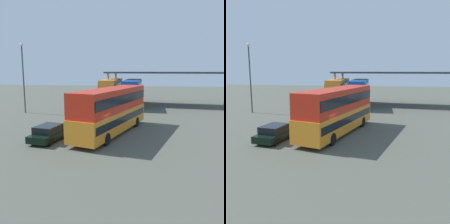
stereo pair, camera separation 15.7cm
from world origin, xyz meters
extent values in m
plane|color=#4F5247|center=(0.00, 0.00, 0.00)|extent=(140.00, 140.00, 0.00)
cube|color=orange|center=(0.80, 3.07, 1.26)|extent=(5.53, 11.72, 1.83)
cube|color=red|center=(0.80, 3.07, 3.17)|extent=(5.39, 11.47, 1.98)
cube|color=black|center=(0.80, 3.07, 1.48)|extent=(5.44, 11.28, 0.62)
cube|color=black|center=(0.80, 3.07, 3.27)|extent=(5.44, 11.28, 0.79)
cube|color=black|center=(2.33, 8.53, 1.54)|extent=(2.10, 0.68, 1.10)
cube|color=orange|center=(2.33, 8.53, 2.42)|extent=(1.73, 0.56, 0.36)
cylinder|color=black|center=(0.65, 6.80, 0.50)|extent=(0.54, 1.04, 1.00)
cylinder|color=black|center=(2.87, 6.18, 0.50)|extent=(0.54, 1.04, 1.00)
cylinder|color=black|center=(-1.26, -0.04, 0.50)|extent=(0.54, 1.04, 1.00)
cylinder|color=black|center=(0.95, -0.66, 0.50)|extent=(0.54, 1.04, 1.00)
cube|color=black|center=(-3.92, -0.12, 0.49)|extent=(2.38, 4.29, 0.55)
cube|color=black|center=(-3.95, -0.32, 1.06)|extent=(1.96, 2.46, 0.58)
cylinder|color=black|center=(-4.52, 1.25, 0.30)|extent=(0.29, 0.62, 0.60)
cylinder|color=black|center=(-2.92, 1.00, 0.30)|extent=(0.29, 0.62, 0.60)
cylinder|color=black|center=(-4.91, -1.23, 0.30)|extent=(0.29, 0.62, 0.60)
cylinder|color=black|center=(-3.31, -1.48, 0.30)|extent=(0.29, 0.62, 0.60)
cube|color=white|center=(-2.11, 20.96, 1.30)|extent=(2.46, 10.37, 1.89)
cube|color=orange|center=(-2.11, 20.96, 3.27)|extent=(2.39, 10.16, 2.05)
cube|color=black|center=(-2.11, 20.96, 1.52)|extent=(2.49, 9.96, 0.64)
cube|color=black|center=(-2.11, 20.96, 3.37)|extent=(2.49, 9.96, 0.82)
cube|color=black|center=(-2.09, 26.09, 1.58)|extent=(2.06, 0.11, 1.13)
cube|color=orange|center=(-2.09, 26.09, 2.49)|extent=(1.70, 0.09, 0.36)
cylinder|color=black|center=(-3.19, 24.18, 0.50)|extent=(0.28, 1.00, 1.00)
cylinder|color=black|center=(-1.01, 24.17, 0.50)|extent=(0.28, 1.00, 1.00)
cylinder|color=black|center=(-3.21, 17.75, 0.50)|extent=(0.28, 1.00, 1.00)
cylinder|color=black|center=(-1.03, 17.75, 0.50)|extent=(0.28, 1.00, 1.00)
cube|color=white|center=(1.36, 20.64, 1.28)|extent=(2.54, 11.51, 1.86)
cube|color=#1748A2|center=(1.36, 20.64, 3.22)|extent=(2.46, 11.28, 2.02)
cube|color=black|center=(1.36, 20.64, 1.50)|extent=(2.57, 11.05, 0.63)
cube|color=black|center=(1.36, 20.64, 3.32)|extent=(2.57, 11.05, 0.81)
cube|color=black|center=(1.40, 26.33, 1.56)|extent=(2.08, 0.12, 1.12)
cube|color=orange|center=(1.40, 26.33, 2.45)|extent=(1.72, 0.09, 0.36)
cylinder|color=black|center=(0.28, 24.22, 0.50)|extent=(0.29, 1.00, 1.00)
cylinder|color=black|center=(2.49, 24.20, 0.50)|extent=(0.29, 1.00, 1.00)
cylinder|color=black|center=(0.23, 17.09, 0.50)|extent=(0.29, 1.00, 1.00)
cylinder|color=black|center=(2.44, 17.07, 0.50)|extent=(0.29, 1.00, 1.00)
cube|color=#33353A|center=(6.89, 22.62, 5.37)|extent=(20.61, 8.41, 0.25)
cylinder|color=#9E9B93|center=(-2.19, 26.16, 2.62)|extent=(0.36, 0.36, 5.24)
cylinder|color=#9E9B93|center=(-2.75, 21.19, 2.62)|extent=(0.36, 0.36, 5.24)
cylinder|color=#33353A|center=(-12.68, 12.07, 4.46)|extent=(0.16, 0.16, 8.93)
sphere|color=beige|center=(-12.68, 12.07, 9.08)|extent=(0.44, 0.44, 0.44)
camera|label=1|loc=(4.26, -18.68, 5.82)|focal=39.13mm
camera|label=2|loc=(4.42, -18.66, 5.82)|focal=39.13mm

